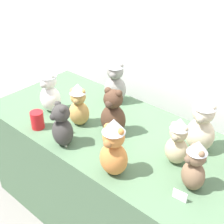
# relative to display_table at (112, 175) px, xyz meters

# --- Properties ---
(wall_back) EXTENTS (7.00, 0.08, 2.60)m
(wall_back) POSITION_rel_display_table_xyz_m (0.00, 0.64, 0.92)
(wall_back) COLOR white
(wall_back) RESTS_ON ground_plane
(display_table) EXTENTS (1.70, 0.78, 0.77)m
(display_table) POSITION_rel_display_table_xyz_m (0.00, 0.00, 0.00)
(display_table) COLOR #4C6B4C
(display_table) RESTS_ON ground_plane
(teddy_bear_honey) EXTENTS (0.16, 0.16, 0.28)m
(teddy_bear_honey) POSITION_rel_display_table_xyz_m (-0.19, -0.09, 0.52)
(teddy_bear_honey) COLOR tan
(teddy_bear_honey) RESTS_ON display_table
(teddy_bear_charcoal) EXTENTS (0.16, 0.15, 0.27)m
(teddy_bear_charcoal) POSITION_rel_display_table_xyz_m (-0.11, -0.30, 0.51)
(teddy_bear_charcoal) COLOR #383533
(teddy_bear_charcoal) RESTS_ON display_table
(teddy_bear_ginger) EXTENTS (0.16, 0.14, 0.32)m
(teddy_bear_ginger) POSITION_rel_display_table_xyz_m (0.26, -0.29, 0.54)
(teddy_bear_ginger) COLOR #D17F3D
(teddy_bear_ginger) RESTS_ON display_table
(teddy_bear_cream) EXTENTS (0.18, 0.16, 0.35)m
(teddy_bear_cream) POSITION_rel_display_table_xyz_m (0.49, 0.17, 0.55)
(teddy_bear_cream) COLOR beige
(teddy_bear_cream) RESTS_ON display_table
(teddy_bear_cocoa) EXTENTS (0.18, 0.16, 0.30)m
(teddy_bear_cocoa) POSITION_rel_display_table_xyz_m (0.03, -0.03, 0.52)
(teddy_bear_cocoa) COLOR #4C3323
(teddy_bear_cocoa) RESTS_ON display_table
(teddy_bear_snow) EXTENTS (0.16, 0.14, 0.32)m
(teddy_bear_snow) POSITION_rel_display_table_xyz_m (-0.45, -0.11, 0.54)
(teddy_bear_snow) COLOR white
(teddy_bear_snow) RESTS_ON display_table
(teddy_bear_sand) EXTENTS (0.13, 0.12, 0.27)m
(teddy_bear_sand) POSITION_rel_display_table_xyz_m (0.45, -0.01, 0.52)
(teddy_bear_sand) COLOR #CCB78E
(teddy_bear_sand) RESTS_ON display_table
(teddy_bear_ash) EXTENTS (0.19, 0.18, 0.33)m
(teddy_bear_ash) POSITION_rel_display_table_xyz_m (-0.21, 0.27, 0.55)
(teddy_bear_ash) COLOR gray
(teddy_bear_ash) RESTS_ON display_table
(teddy_bear_mocha) EXTENTS (0.16, 0.15, 0.27)m
(teddy_bear_mocha) POSITION_rel_display_table_xyz_m (0.61, -0.11, 0.52)
(teddy_bear_mocha) COLOR #7F6047
(teddy_bear_mocha) RESTS_ON display_table
(party_cup_red) EXTENTS (0.08, 0.08, 0.11)m
(party_cup_red) POSITION_rel_display_table_xyz_m (-0.35, -0.29, 0.44)
(party_cup_red) COLOR red
(party_cup_red) RESTS_ON display_table
(name_card_front_left) EXTENTS (0.07, 0.01, 0.05)m
(name_card_front_left) POSITION_rel_display_table_xyz_m (0.61, -0.22, 0.41)
(name_card_front_left) COLOR white
(name_card_front_left) RESTS_ON display_table
(name_card_front_middle) EXTENTS (0.07, 0.01, 0.05)m
(name_card_front_middle) POSITION_rel_display_table_xyz_m (-0.19, -0.20, 0.41)
(name_card_front_middle) COLOR white
(name_card_front_middle) RESTS_ON display_table
(name_card_front_right) EXTENTS (0.07, 0.02, 0.05)m
(name_card_front_right) POSITION_rel_display_table_xyz_m (-0.11, -0.30, 0.41)
(name_card_front_right) COLOR white
(name_card_front_right) RESTS_ON display_table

